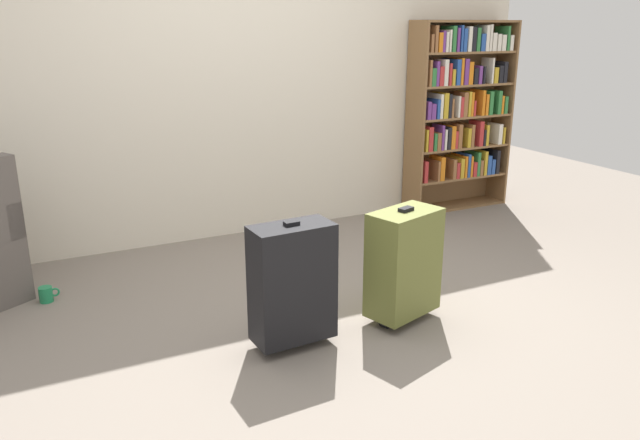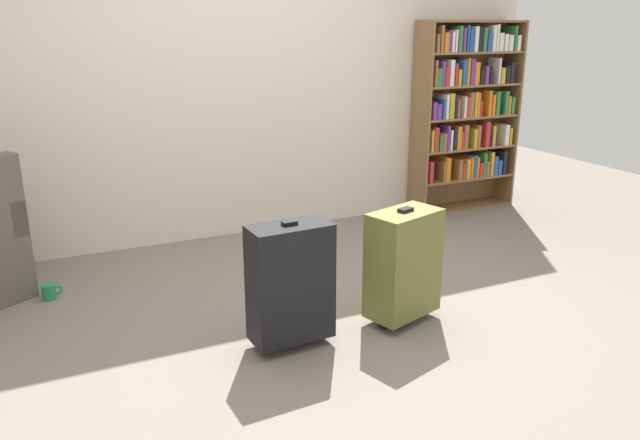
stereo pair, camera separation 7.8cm
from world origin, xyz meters
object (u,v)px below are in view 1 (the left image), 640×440
at_px(bookshelf, 459,109).
at_px(suitcase_black, 292,283).
at_px(suitcase_olive, 404,263).
at_px(mug, 46,294).

relative_size(bookshelf, suitcase_black, 2.40).
bearing_deg(suitcase_olive, mug, 147.12).
height_order(suitcase_olive, suitcase_black, suitcase_black).
relative_size(bookshelf, mug, 13.70).
height_order(bookshelf, mug, bookshelf).
relative_size(mug, suitcase_black, 0.18).
bearing_deg(bookshelf, suitcase_olive, -134.70).
xyz_separation_m(mug, suitcase_black, (1.12, -1.16, 0.31)).
bearing_deg(bookshelf, mug, -170.81).
bearing_deg(suitcase_olive, suitcase_black, -179.80).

